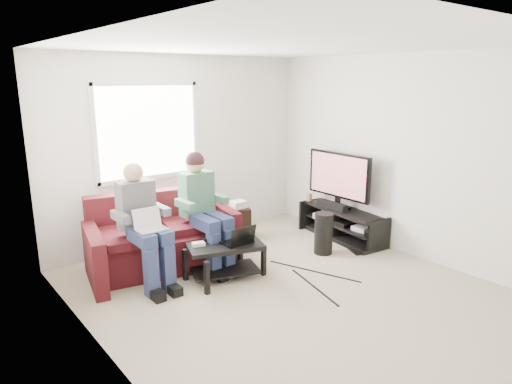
% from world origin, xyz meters
% --- Properties ---
extents(floor, '(4.50, 4.50, 0.00)m').
position_xyz_m(floor, '(0.00, 0.00, 0.00)').
color(floor, tan).
rests_on(floor, ground).
extents(ceiling, '(4.50, 4.50, 0.00)m').
position_xyz_m(ceiling, '(0.00, 0.00, 2.60)').
color(ceiling, white).
rests_on(ceiling, wall_back).
extents(wall_back, '(4.50, 0.00, 4.50)m').
position_xyz_m(wall_back, '(0.00, 2.25, 1.30)').
color(wall_back, silver).
rests_on(wall_back, floor).
extents(wall_left, '(0.00, 4.50, 4.50)m').
position_xyz_m(wall_left, '(-2.00, 0.00, 1.30)').
color(wall_left, silver).
rests_on(wall_left, floor).
extents(wall_right, '(0.00, 4.50, 4.50)m').
position_xyz_m(wall_right, '(2.00, 0.00, 1.30)').
color(wall_right, silver).
rests_on(wall_right, floor).
extents(window, '(1.48, 0.04, 1.28)m').
position_xyz_m(window, '(-0.50, 2.23, 1.60)').
color(window, white).
rests_on(window, wall_back).
extents(sofa, '(2.08, 1.21, 0.89)m').
position_xyz_m(sofa, '(-0.72, 1.54, 0.33)').
color(sofa, '#471112').
rests_on(sofa, floor).
extents(person_left, '(0.40, 0.71, 1.37)m').
position_xyz_m(person_left, '(-1.12, 1.19, 0.76)').
color(person_left, navy).
rests_on(person_left, sofa).
extents(person_right, '(0.40, 0.71, 1.42)m').
position_xyz_m(person_right, '(-0.32, 1.21, 0.82)').
color(person_right, navy).
rests_on(person_right, sofa).
extents(laptop_silver, '(0.38, 0.33, 0.24)m').
position_xyz_m(laptop_silver, '(-1.12, 1.01, 0.74)').
color(laptop_silver, silver).
rests_on(laptop_silver, person_left).
extents(coffee_table, '(0.98, 0.78, 0.43)m').
position_xyz_m(coffee_table, '(-0.33, 0.74, 0.31)').
color(coffee_table, black).
rests_on(coffee_table, floor).
extents(laptop_black, '(0.41, 0.37, 0.24)m').
position_xyz_m(laptop_black, '(-0.21, 0.66, 0.55)').
color(laptop_black, black).
rests_on(laptop_black, coffee_table).
extents(controller_a, '(0.16, 0.12, 0.04)m').
position_xyz_m(controller_a, '(-0.61, 0.86, 0.45)').
color(controller_a, silver).
rests_on(controller_a, coffee_table).
extents(controller_b, '(0.16, 0.13, 0.04)m').
position_xyz_m(controller_b, '(-0.43, 0.92, 0.45)').
color(controller_b, black).
rests_on(controller_b, coffee_table).
extents(controller_c, '(0.16, 0.13, 0.04)m').
position_xyz_m(controller_c, '(-0.03, 0.89, 0.45)').
color(controller_c, gray).
rests_on(controller_c, coffee_table).
extents(tv_stand, '(0.59, 1.40, 0.45)m').
position_xyz_m(tv_stand, '(1.77, 0.78, 0.20)').
color(tv_stand, black).
rests_on(tv_stand, floor).
extents(tv, '(0.12, 1.10, 0.81)m').
position_xyz_m(tv, '(1.77, 0.88, 0.91)').
color(tv, black).
rests_on(tv, tv_stand).
extents(soundbar, '(0.12, 0.50, 0.10)m').
position_xyz_m(soundbar, '(1.65, 0.88, 0.50)').
color(soundbar, black).
rests_on(soundbar, tv_stand).
extents(drink_cup, '(0.08, 0.08, 0.12)m').
position_xyz_m(drink_cup, '(1.72, 1.41, 0.51)').
color(drink_cup, '#AC794A').
rests_on(drink_cup, tv_stand).
extents(console_white, '(0.30, 0.22, 0.06)m').
position_xyz_m(console_white, '(1.77, 0.38, 0.27)').
color(console_white, silver).
rests_on(console_white, tv_stand).
extents(console_grey, '(0.34, 0.26, 0.08)m').
position_xyz_m(console_grey, '(1.77, 1.08, 0.28)').
color(console_grey, gray).
rests_on(console_grey, tv_stand).
extents(console_black, '(0.38, 0.30, 0.07)m').
position_xyz_m(console_black, '(1.77, 0.73, 0.27)').
color(console_black, black).
rests_on(console_black, tv_stand).
extents(subwoofer, '(0.24, 0.24, 0.56)m').
position_xyz_m(subwoofer, '(1.13, 0.55, 0.28)').
color(subwoofer, black).
rests_on(subwoofer, floor).
extents(keyboard_floor, '(0.28, 0.43, 0.02)m').
position_xyz_m(keyboard_floor, '(1.55, 0.37, 0.01)').
color(keyboard_floor, black).
rests_on(keyboard_floor, floor).
extents(end_table, '(0.32, 0.32, 0.57)m').
position_xyz_m(end_table, '(0.59, 1.72, 0.26)').
color(end_table, black).
rests_on(end_table, floor).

